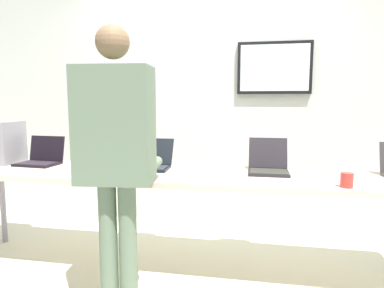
{
  "coord_description": "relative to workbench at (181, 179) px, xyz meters",
  "views": [
    {
      "loc": [
        0.54,
        -2.51,
        1.34
      ],
      "look_at": [
        0.09,
        0.0,
        1.02
      ],
      "focal_mm": 31.84,
      "sensor_mm": 36.0,
      "label": 1
    }
  ],
  "objects": [
    {
      "name": "workbench",
      "position": [
        0.0,
        0.0,
        0.0
      ],
      "size": [
        3.77,
        0.7,
        0.79
      ],
      "color": "beige",
      "rests_on": "ground"
    },
    {
      "name": "laptop_station_1",
      "position": [
        -0.3,
        0.14,
        0.1
      ],
      "size": [
        0.36,
        0.37,
        0.23
      ],
      "color": "black",
      "rests_on": "workbench"
    },
    {
      "name": "laptop_station_0",
      "position": [
        -1.27,
        0.13,
        0.1
      ],
      "size": [
        0.36,
        0.3,
        0.24
      ],
      "color": "black",
      "rests_on": "workbench"
    },
    {
      "name": "back_wall",
      "position": [
        0.01,
        1.13,
        0.58
      ],
      "size": [
        8.0,
        0.11,
        2.64
      ],
      "color": "silver",
      "rests_on": "ground"
    },
    {
      "name": "ground",
      "position": [
        0.0,
        0.0,
        -0.77
      ],
      "size": [
        8.0,
        8.0,
        0.04
      ],
      "primitive_type": "cube",
      "color": "beige"
    },
    {
      "name": "coffee_mug",
      "position": [
        1.13,
        -0.25,
        0.09
      ],
      "size": [
        0.08,
        0.08,
        0.09
      ],
      "color": "#C23A31",
      "rests_on": "workbench"
    },
    {
      "name": "laptop_station_2",
      "position": [
        0.66,
        0.15,
        0.1
      ],
      "size": [
        0.3,
        0.36,
        0.25
      ],
      "color": "black",
      "rests_on": "workbench"
    },
    {
      "name": "person",
      "position": [
        -0.26,
        -0.62,
        0.33
      ],
      "size": [
        0.47,
        0.62,
        1.77
      ],
      "color": "slate",
      "rests_on": "ground"
    }
  ]
}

